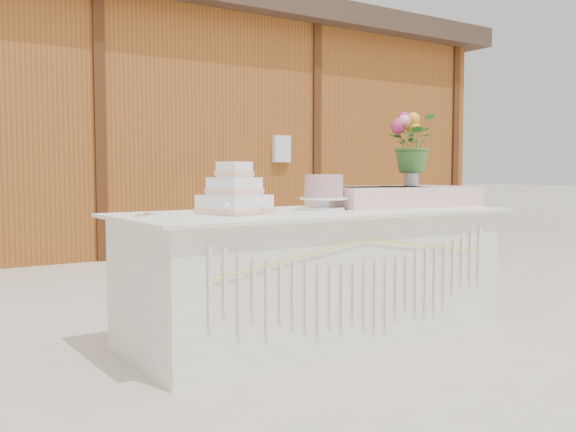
% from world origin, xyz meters
% --- Properties ---
extents(ground, '(80.00, 80.00, 0.00)m').
position_xyz_m(ground, '(0.00, 0.00, 0.00)').
color(ground, beige).
rests_on(ground, ground).
extents(barn, '(12.60, 4.60, 3.30)m').
position_xyz_m(barn, '(-0.01, 5.99, 1.68)').
color(barn, brown).
rests_on(barn, ground).
extents(cake_table, '(2.40, 1.00, 0.77)m').
position_xyz_m(cake_table, '(0.00, -0.00, 0.39)').
color(cake_table, white).
rests_on(cake_table, ground).
extents(wedding_cake, '(0.40, 0.40, 0.29)m').
position_xyz_m(wedding_cake, '(-0.56, 0.01, 0.87)').
color(wedding_cake, white).
rests_on(wedding_cake, cake_table).
extents(pink_cake_stand, '(0.30, 0.30, 0.22)m').
position_xyz_m(pink_cake_stand, '(0.08, 0.03, 0.89)').
color(pink_cake_stand, white).
rests_on(pink_cake_stand, cake_table).
extents(satin_runner, '(1.12, 0.73, 0.13)m').
position_xyz_m(satin_runner, '(0.75, 0.11, 0.84)').
color(satin_runner, beige).
rests_on(satin_runner, cake_table).
extents(flower_vase, '(0.10, 0.10, 0.14)m').
position_xyz_m(flower_vase, '(0.90, 0.10, 0.97)').
color(flower_vase, '#B8B8BD').
rests_on(flower_vase, satin_runner).
extents(bouquet, '(0.46, 0.44, 0.40)m').
position_xyz_m(bouquet, '(0.90, 0.10, 1.24)').
color(bouquet, '#3A6F2C').
rests_on(bouquet, flower_vase).
extents(loose_flowers, '(0.15, 0.30, 0.02)m').
position_xyz_m(loose_flowers, '(-1.01, 0.07, 0.78)').
color(loose_flowers, pink).
rests_on(loose_flowers, cake_table).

